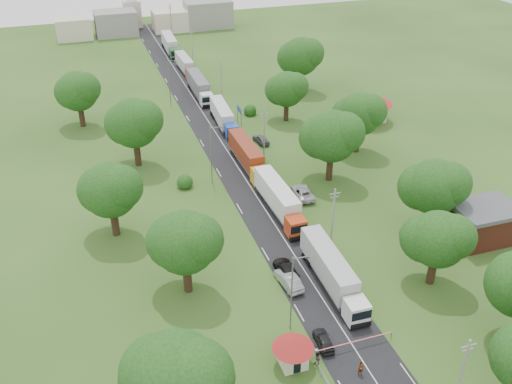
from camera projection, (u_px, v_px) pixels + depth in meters
name	position (u px, v px, depth m)	size (l,w,h in m)	color
ground	(275.00, 226.00, 82.17)	(260.00, 260.00, 0.00)	#294818
road	(236.00, 164.00, 98.51)	(8.00, 200.00, 0.04)	black
boom_barrier	(343.00, 345.00, 60.92)	(9.22, 0.35, 1.18)	slate
guard_booth	(293.00, 349.00, 58.69)	(4.40, 4.40, 3.45)	beige
info_sign	(239.00, 112.00, 110.64)	(0.12, 3.10, 4.10)	slate
pole_0	(461.00, 374.00, 52.67)	(1.60, 0.24, 9.00)	gray
pole_1	(333.00, 217.00, 75.55)	(1.60, 0.24, 9.00)	gray
pole_2	(264.00, 133.00, 98.43)	(1.60, 0.24, 9.00)	gray
pole_3	(221.00, 81.00, 121.31)	(1.60, 0.24, 9.00)	gray
pole_4	(192.00, 45.00, 144.19)	(1.60, 0.24, 9.00)	gray
pole_5	(171.00, 19.00, 167.06)	(1.60, 0.24, 9.00)	gray
lamp_0	(293.00, 290.00, 61.55)	(2.03, 0.22, 10.00)	slate
lamp_1	(212.00, 152.00, 90.15)	(2.03, 0.22, 10.00)	slate
lamp_2	(170.00, 81.00, 118.75)	(2.03, 0.22, 10.00)	slate
tree_2	(437.00, 239.00, 68.00)	(8.00, 8.00, 10.10)	#382616
tree_3	(434.00, 186.00, 77.48)	(8.80, 8.80, 11.07)	#382616
tree_4	(331.00, 136.00, 89.99)	(9.60, 9.60, 12.05)	#382616
tree_5	(359.00, 114.00, 99.27)	(8.80, 8.80, 11.07)	#382616
tree_6	(287.00, 89.00, 111.58)	(8.00, 8.00, 10.10)	#382616
tree_7	(300.00, 56.00, 125.65)	(9.60, 9.60, 12.05)	#382616
tree_9	(176.00, 377.00, 48.38)	(9.60, 9.60, 12.05)	#382616
tree_10	(184.00, 242.00, 66.39)	(8.80, 8.80, 11.07)	#382616
tree_11	(110.00, 189.00, 76.75)	(8.80, 8.80, 11.07)	#382616
tree_12	(134.00, 123.00, 94.41)	(9.60, 9.60, 12.05)	#382616
tree_13	(77.00, 91.00, 108.89)	(8.80, 8.80, 11.07)	#382616
house_brick	(484.00, 223.00, 78.04)	(8.60, 6.60, 5.20)	maroon
house_cream	(366.00, 103.00, 112.94)	(10.08, 10.08, 5.80)	beige
distant_town	(152.00, 20.00, 170.46)	(52.00, 8.00, 8.00)	gray
church	(132.00, 9.00, 174.76)	(5.00, 5.00, 12.30)	beige
truck_0	(332.00, 272.00, 69.48)	(2.92, 15.44, 4.27)	white
truck_1	(279.00, 199.00, 84.08)	(3.00, 15.39, 4.26)	#BA3615
truck_2	(248.00, 155.00, 96.53)	(2.72, 15.06, 4.17)	orange
truck_3	(223.00, 116.00, 111.40)	(3.05, 14.24, 3.93)	#1D44AF
truck_4	(199.00, 86.00, 125.37)	(2.72, 15.25, 4.23)	silver
truck_5	(185.00, 65.00, 139.14)	(2.56, 13.47, 3.73)	maroon
truck_6	(170.00, 44.00, 153.06)	(3.09, 15.42, 4.26)	#225C28
car_lane_front	(323.00, 340.00, 61.82)	(1.56, 3.88, 1.32)	black
car_lane_mid	(289.00, 280.00, 70.31)	(1.77, 5.07, 1.67)	gray
car_lane_rear	(286.00, 269.00, 72.25)	(2.17, 5.34, 1.55)	black
car_verge_near	(302.00, 193.00, 88.65)	(2.64, 5.72, 1.59)	#B7B7B7
car_verge_far	(261.00, 139.00, 105.38)	(1.77, 4.41, 1.50)	#4F5155
pedestrian_near	(361.00, 369.00, 58.16)	(0.61, 0.40, 1.68)	gray
pedestrian_booth	(318.00, 360.00, 59.18)	(0.84, 0.66, 1.73)	gray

